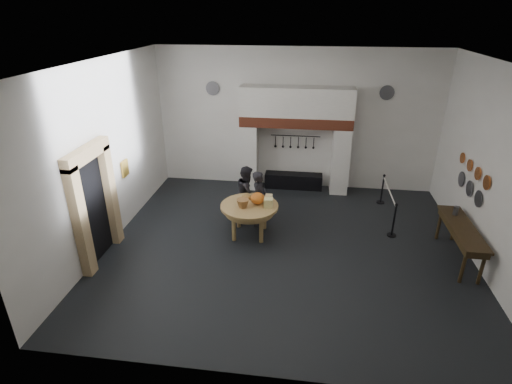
# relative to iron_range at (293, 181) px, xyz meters

# --- Properties ---
(floor) EXTENTS (9.00, 8.00, 0.02)m
(floor) POSITION_rel_iron_range_xyz_m (0.00, -3.72, -0.25)
(floor) COLOR black
(floor) RESTS_ON ground
(ceiling) EXTENTS (9.00, 8.00, 0.02)m
(ceiling) POSITION_rel_iron_range_xyz_m (0.00, -3.72, 4.25)
(ceiling) COLOR silver
(ceiling) RESTS_ON wall_back
(wall_back) EXTENTS (9.00, 0.02, 4.50)m
(wall_back) POSITION_rel_iron_range_xyz_m (0.00, 0.28, 2.00)
(wall_back) COLOR silver
(wall_back) RESTS_ON floor
(wall_front) EXTENTS (9.00, 0.02, 4.50)m
(wall_front) POSITION_rel_iron_range_xyz_m (0.00, -7.72, 2.00)
(wall_front) COLOR silver
(wall_front) RESTS_ON floor
(wall_left) EXTENTS (0.02, 8.00, 4.50)m
(wall_left) POSITION_rel_iron_range_xyz_m (-4.50, -3.72, 2.00)
(wall_left) COLOR silver
(wall_left) RESTS_ON floor
(wall_right) EXTENTS (0.02, 8.00, 4.50)m
(wall_right) POSITION_rel_iron_range_xyz_m (4.50, -3.72, 2.00)
(wall_right) COLOR silver
(wall_right) RESTS_ON floor
(chimney_pier_left) EXTENTS (0.55, 0.70, 2.15)m
(chimney_pier_left) POSITION_rel_iron_range_xyz_m (-1.48, -0.07, 0.82)
(chimney_pier_left) COLOR silver
(chimney_pier_left) RESTS_ON floor
(chimney_pier_right) EXTENTS (0.55, 0.70, 2.15)m
(chimney_pier_right) POSITION_rel_iron_range_xyz_m (1.48, -0.07, 0.82)
(chimney_pier_right) COLOR silver
(chimney_pier_right) RESTS_ON floor
(hearth_brick_band) EXTENTS (3.50, 0.72, 0.32)m
(hearth_brick_band) POSITION_rel_iron_range_xyz_m (0.00, -0.07, 2.06)
(hearth_brick_band) COLOR #9E442B
(hearth_brick_band) RESTS_ON chimney_pier_left
(chimney_hood) EXTENTS (3.50, 0.70, 0.90)m
(chimney_hood) POSITION_rel_iron_range_xyz_m (0.00, -0.07, 2.67)
(chimney_hood) COLOR silver
(chimney_hood) RESTS_ON hearth_brick_band
(iron_range) EXTENTS (1.90, 0.45, 0.50)m
(iron_range) POSITION_rel_iron_range_xyz_m (0.00, 0.00, 0.00)
(iron_range) COLOR black
(iron_range) RESTS_ON floor
(utensil_rail) EXTENTS (1.60, 0.02, 0.02)m
(utensil_rail) POSITION_rel_iron_range_xyz_m (0.00, 0.20, 1.50)
(utensil_rail) COLOR black
(utensil_rail) RESTS_ON wall_back
(door_recess) EXTENTS (0.04, 1.10, 2.50)m
(door_recess) POSITION_rel_iron_range_xyz_m (-4.47, -4.72, 1.00)
(door_recess) COLOR black
(door_recess) RESTS_ON floor
(door_jamb_near) EXTENTS (0.22, 0.30, 2.60)m
(door_jamb_near) POSITION_rel_iron_range_xyz_m (-4.38, -5.42, 1.05)
(door_jamb_near) COLOR tan
(door_jamb_near) RESTS_ON floor
(door_jamb_far) EXTENTS (0.22, 0.30, 2.60)m
(door_jamb_far) POSITION_rel_iron_range_xyz_m (-4.38, -4.02, 1.05)
(door_jamb_far) COLOR tan
(door_jamb_far) RESTS_ON floor
(door_lintel) EXTENTS (0.22, 1.70, 0.30)m
(door_lintel) POSITION_rel_iron_range_xyz_m (-4.38, -4.72, 2.40)
(door_lintel) COLOR tan
(door_lintel) RESTS_ON door_jamb_near
(wall_plaque) EXTENTS (0.05, 0.34, 0.44)m
(wall_plaque) POSITION_rel_iron_range_xyz_m (-4.45, -2.92, 1.35)
(wall_plaque) COLOR gold
(wall_plaque) RESTS_ON wall_left
(work_table) EXTENTS (1.89, 1.89, 0.07)m
(work_table) POSITION_rel_iron_range_xyz_m (-1.01, -3.23, 0.59)
(work_table) COLOR tan
(work_table) RESTS_ON floor
(pumpkin) EXTENTS (0.36, 0.36, 0.31)m
(pumpkin) POSITION_rel_iron_range_xyz_m (-0.81, -3.13, 0.78)
(pumpkin) COLOR orange
(pumpkin) RESTS_ON work_table
(cheese_block_big) EXTENTS (0.22, 0.22, 0.24)m
(cheese_block_big) POSITION_rel_iron_range_xyz_m (-0.51, -3.28, 0.74)
(cheese_block_big) COLOR #DDD084
(cheese_block_big) RESTS_ON work_table
(cheese_block_small) EXTENTS (0.18, 0.18, 0.20)m
(cheese_block_small) POSITION_rel_iron_range_xyz_m (-0.53, -2.98, 0.72)
(cheese_block_small) COLOR #D8BD81
(cheese_block_small) RESTS_ON work_table
(wicker_basket) EXTENTS (0.40, 0.40, 0.22)m
(wicker_basket) POSITION_rel_iron_range_xyz_m (-1.16, -3.38, 0.73)
(wicker_basket) COLOR #A2683B
(wicker_basket) RESTS_ON work_table
(bread_loaf) EXTENTS (0.31, 0.18, 0.13)m
(bread_loaf) POSITION_rel_iron_range_xyz_m (-1.11, -2.88, 0.69)
(bread_loaf) COLOR olive
(bread_loaf) RESTS_ON work_table
(visitor_near) EXTENTS (0.52, 0.66, 1.58)m
(visitor_near) POSITION_rel_iron_range_xyz_m (-0.82, -2.65, 0.54)
(visitor_near) COLOR black
(visitor_near) RESTS_ON floor
(visitor_far) EXTENTS (0.64, 0.80, 1.55)m
(visitor_far) POSITION_rel_iron_range_xyz_m (-1.22, -2.25, 0.53)
(visitor_far) COLOR black
(visitor_far) RESTS_ON floor
(side_table) EXTENTS (0.55, 2.20, 0.06)m
(side_table) POSITION_rel_iron_range_xyz_m (4.10, -3.73, 0.62)
(side_table) COLOR #342613
(side_table) RESTS_ON floor
(pewter_jug) EXTENTS (0.12, 0.12, 0.22)m
(pewter_jug) POSITION_rel_iron_range_xyz_m (4.10, -3.13, 0.76)
(pewter_jug) COLOR #4F5055
(pewter_jug) RESTS_ON side_table
(copper_pan_a) EXTENTS (0.03, 0.34, 0.34)m
(copper_pan_a) POSITION_rel_iron_range_xyz_m (4.46, -3.52, 1.70)
(copper_pan_a) COLOR #C6662D
(copper_pan_a) RESTS_ON wall_right
(copper_pan_b) EXTENTS (0.03, 0.32, 0.32)m
(copper_pan_b) POSITION_rel_iron_range_xyz_m (4.46, -2.97, 1.70)
(copper_pan_b) COLOR #C6662D
(copper_pan_b) RESTS_ON wall_right
(copper_pan_c) EXTENTS (0.03, 0.30, 0.30)m
(copper_pan_c) POSITION_rel_iron_range_xyz_m (4.46, -2.42, 1.70)
(copper_pan_c) COLOR #C6662D
(copper_pan_c) RESTS_ON wall_right
(copper_pan_d) EXTENTS (0.03, 0.28, 0.28)m
(copper_pan_d) POSITION_rel_iron_range_xyz_m (4.46, -1.87, 1.70)
(copper_pan_d) COLOR #C6662D
(copper_pan_d) RESTS_ON wall_right
(pewter_plate_left) EXTENTS (0.03, 0.40, 0.40)m
(pewter_plate_left) POSITION_rel_iron_range_xyz_m (4.46, -3.32, 1.20)
(pewter_plate_left) COLOR #4C4C51
(pewter_plate_left) RESTS_ON wall_right
(pewter_plate_mid) EXTENTS (0.03, 0.40, 0.40)m
(pewter_plate_mid) POSITION_rel_iron_range_xyz_m (4.46, -2.72, 1.20)
(pewter_plate_mid) COLOR #4C4C51
(pewter_plate_mid) RESTS_ON wall_right
(pewter_plate_right) EXTENTS (0.03, 0.40, 0.40)m
(pewter_plate_right) POSITION_rel_iron_range_xyz_m (4.46, -2.12, 1.20)
(pewter_plate_right) COLOR #4C4C51
(pewter_plate_right) RESTS_ON wall_right
(pewter_plate_back_left) EXTENTS (0.44, 0.03, 0.44)m
(pewter_plate_back_left) POSITION_rel_iron_range_xyz_m (-2.70, 0.24, 2.95)
(pewter_plate_back_left) COLOR #4C4C51
(pewter_plate_back_left) RESTS_ON wall_back
(pewter_plate_back_right) EXTENTS (0.44, 0.03, 0.44)m
(pewter_plate_back_right) POSITION_rel_iron_range_xyz_m (2.70, 0.24, 2.95)
(pewter_plate_back_right) COLOR #4C4C51
(pewter_plate_back_right) RESTS_ON wall_back
(barrier_post_near) EXTENTS (0.05, 0.05, 0.90)m
(barrier_post_near) POSITION_rel_iron_range_xyz_m (2.76, -2.81, 0.20)
(barrier_post_near) COLOR black
(barrier_post_near) RESTS_ON floor
(barrier_post_far) EXTENTS (0.05, 0.05, 0.90)m
(barrier_post_far) POSITION_rel_iron_range_xyz_m (2.76, -0.81, 0.20)
(barrier_post_far) COLOR black
(barrier_post_far) RESTS_ON floor
(barrier_rope) EXTENTS (0.04, 2.00, 0.04)m
(barrier_rope) POSITION_rel_iron_range_xyz_m (2.76, -1.81, 0.60)
(barrier_rope) COLOR silver
(barrier_rope) RESTS_ON barrier_post_near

